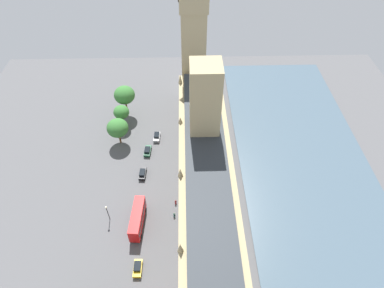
# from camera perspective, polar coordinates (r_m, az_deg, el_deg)

# --- Properties ---
(ground_plane) EXTENTS (149.10, 149.10, 0.00)m
(ground_plane) POSITION_cam_1_polar(r_m,az_deg,el_deg) (84.88, 0.97, -11.69)
(ground_plane) COLOR #565659
(river_thames) EXTENTS (37.50, 134.19, 0.25)m
(river_thames) POSITION_cam_1_polar(r_m,az_deg,el_deg) (91.38, 21.56, -10.42)
(river_thames) COLOR #475B6B
(river_thames) RESTS_ON ground
(parliament_building) EXTENTS (13.00, 79.10, 34.18)m
(parliament_building) POSITION_cam_1_polar(r_m,az_deg,el_deg) (78.54, 2.47, -7.34)
(parliament_building) COLOR tan
(parliament_building) RESTS_ON ground
(clock_tower) EXTENTS (8.36, 8.36, 56.06)m
(clock_tower) POSITION_cam_1_polar(r_m,az_deg,el_deg) (99.54, 0.27, 20.52)
(clock_tower) COLOR tan
(clock_tower) RESTS_ON ground
(car_silver_under_trees) EXTENTS (2.08, 4.14, 1.74)m
(car_silver_under_trees) POSITION_cam_1_polar(r_m,az_deg,el_deg) (101.46, -6.21, 1.33)
(car_silver_under_trees) COLOR #B7B7BC
(car_silver_under_trees) RESTS_ON ground
(car_dark_green_opposite_hall) EXTENTS (2.18, 4.38, 1.74)m
(car_dark_green_opposite_hall) POSITION_cam_1_polar(r_m,az_deg,el_deg) (97.53, -7.82, -1.18)
(car_dark_green_opposite_hall) COLOR #19472D
(car_dark_green_opposite_hall) RESTS_ON ground
(car_black_corner) EXTENTS (2.02, 4.48, 1.74)m
(car_black_corner) POSITION_cam_1_polar(r_m,az_deg,el_deg) (92.01, -8.69, -5.12)
(car_black_corner) COLOR black
(car_black_corner) RESTS_ON ground
(double_decker_bus_near_tower) EXTENTS (3.30, 10.66, 4.75)m
(double_decker_bus_near_tower) POSITION_cam_1_polar(r_m,az_deg,el_deg) (81.71, -9.58, -12.79)
(double_decker_bus_near_tower) COLOR red
(double_decker_bus_near_tower) RESTS_ON ground
(car_yellow_cab_kerbside) EXTENTS (1.99, 4.06, 1.74)m
(car_yellow_cab_kerbside) POSITION_cam_1_polar(r_m,az_deg,el_deg) (77.89, -9.53, -20.69)
(car_yellow_cab_kerbside) COLOR gold
(car_yellow_cab_kerbside) RESTS_ON ground
(pedestrian_midblock) EXTENTS (0.60, 0.65, 1.54)m
(pedestrian_midblock) POSITION_cam_1_polar(r_m,az_deg,el_deg) (85.61, -2.89, -10.18)
(pedestrian_midblock) COLOR maroon
(pedestrian_midblock) RESTS_ON ground
(pedestrian_by_river_gate) EXTENTS (0.63, 0.67, 1.60)m
(pedestrian_by_river_gate) POSITION_cam_1_polar(r_m,az_deg,el_deg) (83.55, -3.14, -12.31)
(pedestrian_by_river_gate) COLOR #336B60
(pedestrian_by_river_gate) RESTS_ON ground
(plane_tree_far_end) EXTENTS (6.38, 6.38, 8.81)m
(plane_tree_far_end) POSITION_cam_1_polar(r_m,az_deg,el_deg) (98.56, -12.96, 2.77)
(plane_tree_far_end) COLOR brown
(plane_tree_far_end) RESTS_ON ground
(plane_tree_leading) EXTENTS (6.69, 6.69, 10.85)m
(plane_tree_leading) POSITION_cam_1_polar(r_m,az_deg,el_deg) (107.32, -11.80, 8.42)
(plane_tree_leading) COLOR brown
(plane_tree_leading) RESTS_ON ground
(plane_tree_slot_10) EXTENTS (4.90, 4.90, 7.88)m
(plane_tree_slot_10) POSITION_cam_1_polar(r_m,az_deg,el_deg) (104.32, -12.32, 5.49)
(plane_tree_slot_10) COLOR brown
(plane_tree_slot_10) RESTS_ON ground
(street_lamp_slot_13) EXTENTS (0.56, 0.56, 5.64)m
(street_lamp_slot_13) POSITION_cam_1_polar(r_m,az_deg,el_deg) (82.82, -14.72, -11.24)
(street_lamp_slot_13) COLOR black
(street_lamp_slot_13) RESTS_ON ground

